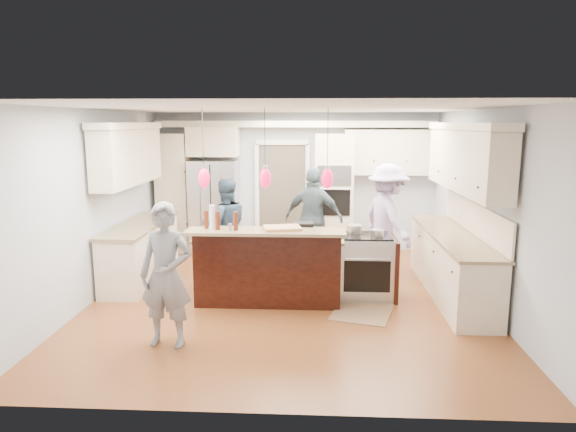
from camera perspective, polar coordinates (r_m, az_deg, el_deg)
name	(u,v)px	position (r m, az deg, el deg)	size (l,w,h in m)	color
ground_plane	(287,298)	(7.54, -0.14, -9.12)	(6.00, 6.00, 0.00)	brown
room_shell	(287,173)	(7.14, -0.15, 4.78)	(5.54, 6.04, 2.72)	#B2BCC6
refrigerator	(215,207)	(10.05, -8.16, 1.04)	(0.90, 0.70, 1.80)	#B7B7BC
oven_column	(333,194)	(9.86, 5.07, 2.40)	(0.72, 0.69, 2.30)	beige
back_upper_cabinets	(256,167)	(9.95, -3.58, 5.50)	(5.30, 0.61, 2.54)	beige
right_counter_run	(456,225)	(7.81, 18.20, -0.92)	(0.64, 3.10, 2.51)	beige
left_cabinets	(136,215)	(8.51, -16.50, 0.08)	(0.64, 2.30, 2.51)	beige
kitchen_island	(270,264)	(7.47, -2.02, -5.39)	(2.10, 1.46, 1.12)	black
island_range	(367,266)	(7.57, 8.77, -5.53)	(0.82, 0.71, 0.92)	#B7B7BC
pendant_lights	(265,178)	(6.65, -2.55, 4.23)	(1.75, 0.15, 1.03)	black
person_bar_end	(166,275)	(5.95, -13.40, -6.41)	(0.60, 0.40, 1.65)	slate
person_far_left	(225,226)	(8.67, -6.96, -1.11)	(0.78, 0.61, 1.60)	#2F455C
person_far_right	(314,218)	(8.84, 2.88, -0.28)	(1.03, 0.43, 1.76)	#445760
person_range_side	(388,220)	(8.63, 11.01, -0.43)	(1.20, 0.69, 1.85)	#A897CC
floor_rug	(364,309)	(7.18, 8.42, -10.20)	(0.74, 1.08, 0.01)	olive
water_bottle	(212,217)	(6.84, -8.41, -0.12)	(0.08, 0.08, 0.32)	silver
beer_bottle_a	(206,220)	(6.90, -9.07, -0.40)	(0.06, 0.06, 0.24)	#4E1E0E
beer_bottle_b	(236,221)	(6.74, -5.83, -0.56)	(0.06, 0.06, 0.24)	#4E1E0E
beer_bottle_c	(218,221)	(6.79, -7.84, -0.50)	(0.06, 0.06, 0.25)	#4E1E0E
drink_can	(230,228)	(6.68, -6.45, -1.29)	(0.06, 0.06, 0.11)	#B7B7BC
cutting_board	(282,228)	(6.78, -0.64, -1.34)	(0.48, 0.34, 0.04)	tan
pot_large	(354,229)	(7.53, 7.38, -1.46)	(0.21, 0.21, 0.12)	#B7B7BC
pot_small	(377,233)	(7.42, 9.90, -1.83)	(0.18, 0.18, 0.09)	#B7B7BC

